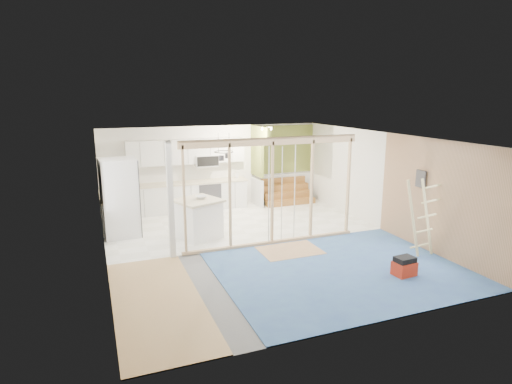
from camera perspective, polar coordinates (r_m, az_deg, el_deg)
name	(u,v)px	position (r m, az deg, el deg)	size (l,w,h in m)	color
room	(260,193)	(10.00, 0.60, -0.13)	(7.01, 8.01, 2.61)	slate
floor_overlays	(262,244)	(10.44, 0.83, -6.94)	(7.00, 8.00, 0.03)	white
stud_frame	(251,182)	(9.85, -0.71, 1.40)	(4.66, 0.14, 2.60)	tan
base_cabinets	(168,201)	(12.94, -11.64, -1.18)	(4.45, 2.24, 0.93)	silver
upper_cabinets	(189,152)	(13.27, -8.96, 5.23)	(3.60, 0.41, 0.85)	silver
green_partition	(277,175)	(14.15, 2.79, 2.25)	(2.25, 1.51, 2.60)	olive
pot_rack	(224,154)	(11.53, -4.32, 5.10)	(0.52, 0.52, 0.72)	black
sheathing_panel	(441,199)	(10.25, 23.41, -0.89)	(0.02, 4.00, 2.60)	tan
electrical_panel	(421,179)	(10.57, 21.13, 1.64)	(0.04, 0.30, 0.40)	#3D3D42
ceiling_light	(267,129)	(13.09, 1.44, 8.45)	(0.32, 0.32, 0.08)	#FFEABF
fridge	(120,198)	(11.30, -17.65, -0.77)	(0.93, 0.90, 2.01)	silver
island	(198,219)	(10.86, -7.73, -3.58)	(1.32, 1.32, 1.00)	white
bowl	(201,197)	(10.82, -7.35, -0.68)	(0.28, 0.28, 0.07)	white
soap_bottle_a	(136,180)	(13.09, -15.70, 1.50)	(0.11, 0.11, 0.29)	#A9ACBC
soap_bottle_b	(237,175)	(13.77, -2.54, 2.32)	(0.09, 0.09, 0.20)	silver
toolbox	(404,267)	(9.15, 19.17, -9.41)	(0.45, 0.35, 0.40)	#B72610
ladder	(422,218)	(10.13, 21.24, -3.20)	(0.94, 0.15, 1.76)	beige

